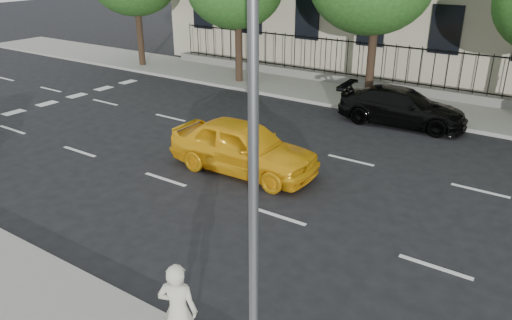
{
  "coord_description": "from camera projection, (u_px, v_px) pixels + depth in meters",
  "views": [
    {
      "loc": [
        5.86,
        -7.2,
        6.37
      ],
      "look_at": [
        -1.05,
        3.0,
        1.16
      ],
      "focal_mm": 35.0,
      "sensor_mm": 36.0,
      "label": 1
    }
  ],
  "objects": [
    {
      "name": "ground",
      "position": [
        219.0,
        263.0,
        11.0
      ],
      "size": [
        120.0,
        120.0,
        0.0
      ],
      "primitive_type": "plane",
      "color": "black",
      "rests_on": "ground"
    },
    {
      "name": "street_light",
      "position": [
        277.0,
        53.0,
        6.35
      ],
      "size": [
        0.25,
        3.32,
        8.05
      ],
      "color": "slate",
      "rests_on": "near_sidewalk"
    },
    {
      "name": "woman_near",
      "position": [
        178.0,
        311.0,
        7.97
      ],
      "size": [
        0.76,
        0.65,
        1.77
      ],
      "primitive_type": "imported",
      "rotation": [
        0.0,
        0.0,
        3.57
      ],
      "color": "beige",
      "rests_on": "near_sidewalk"
    },
    {
      "name": "lane_markings",
      "position": [
        319.0,
        185.0,
        14.62
      ],
      "size": [
        49.6,
        4.62,
        0.01
      ],
      "primitive_type": null,
      "color": "silver",
      "rests_on": "ground"
    },
    {
      "name": "black_sedan",
      "position": [
        402.0,
        107.0,
        19.45
      ],
      "size": [
        5.05,
        2.34,
        1.43
      ],
      "primitive_type": "imported",
      "rotation": [
        0.0,
        0.0,
        1.64
      ],
      "color": "black",
      "rests_on": "ground"
    },
    {
      "name": "iron_fence",
      "position": [
        431.0,
        86.0,
        22.72
      ],
      "size": [
        30.0,
        0.5,
        2.2
      ],
      "color": "slate",
      "rests_on": "far_sidewalk"
    },
    {
      "name": "yellow_taxi",
      "position": [
        243.0,
        147.0,
        15.24
      ],
      "size": [
        4.79,
        2.01,
        1.62
      ],
      "primitive_type": "imported",
      "rotation": [
        0.0,
        0.0,
        1.59
      ],
      "color": "yellow",
      "rests_on": "ground"
    },
    {
      "name": "far_sidewalk",
      "position": [
        418.0,
        107.0,
        21.65
      ],
      "size": [
        60.0,
        4.0,
        0.15
      ],
      "primitive_type": "cube",
      "color": "gray",
      "rests_on": "ground"
    },
    {
      "name": "crosswalk",
      "position": [
        31.0,
        108.0,
        21.73
      ],
      "size": [
        0.5,
        12.1,
        0.01
      ],
      "primitive_type": null,
      "color": "silver",
      "rests_on": "ground"
    }
  ]
}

